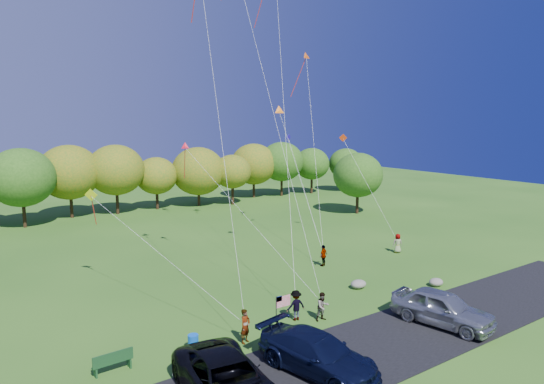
{
  "coord_description": "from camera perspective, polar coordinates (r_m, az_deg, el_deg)",
  "views": [
    {
      "loc": [
        -17.69,
        -20.15,
        11.56
      ],
      "look_at": [
        0.31,
        6.0,
        6.72
      ],
      "focal_mm": 32.0,
      "sensor_mm": 36.0,
      "label": 1
    }
  ],
  "objects": [
    {
      "name": "trash_barrel",
      "position": [
        25.79,
        -9.25,
        -17.07
      ],
      "size": [
        0.54,
        0.54,
        0.81
      ],
      "primitive_type": "cylinder",
      "color": "blue",
      "rests_on": "ground"
    },
    {
      "name": "boulder_near",
      "position": [
        34.35,
        10.13,
        -10.62
      ],
      "size": [
        1.17,
        0.91,
        0.58
      ],
      "primitive_type": "ellipsoid",
      "color": "gray",
      "rests_on": "ground"
    },
    {
      "name": "flyer_e",
      "position": [
        43.58,
        14.56,
        -5.86
      ],
      "size": [
        0.96,
        0.8,
        1.67
      ],
      "primitive_type": "imported",
      "rotation": [
        0.0,
        0.0,
        2.75
      ],
      "color": "#4C4C59",
      "rests_on": "ground"
    },
    {
      "name": "minivan_dark",
      "position": [
        21.24,
        -5.28,
        -21.23
      ],
      "size": [
        3.83,
        6.94,
        1.84
      ],
      "primitive_type": "imported",
      "rotation": [
        0.0,
        0.0,
        -0.12
      ],
      "color": "black",
      "rests_on": "asphalt_lane"
    },
    {
      "name": "treeline",
      "position": [
        59.44,
        -16.3,
        1.79
      ],
      "size": [
        75.86,
        27.22,
        8.14
      ],
      "color": "#382114",
      "rests_on": "ground"
    },
    {
      "name": "park_bench",
      "position": [
        24.57,
        -18.22,
        -18.4
      ],
      "size": [
        1.87,
        0.49,
        1.03
      ],
      "rotation": [
        0.0,
        0.0,
        0.04
      ],
      "color": "#17401E",
      "rests_on": "ground"
    },
    {
      "name": "kites_aloft",
      "position": [
        40.51,
        -2.43,
        18.58
      ],
      "size": [
        24.05,
        9.91,
        20.38
      ],
      "color": "#EF1A74",
      "rests_on": "ground"
    },
    {
      "name": "boulder_far",
      "position": [
        36.11,
        18.74,
        -10.01
      ],
      "size": [
        1.05,
        0.87,
        0.55
      ],
      "primitive_type": "ellipsoid",
      "color": "gray",
      "rests_on": "ground"
    },
    {
      "name": "flyer_b",
      "position": [
        28.78,
        5.98,
        -13.25
      ],
      "size": [
        0.87,
        0.71,
        1.67
      ],
      "primitive_type": "imported",
      "rotation": [
        0.0,
        0.0,
        -0.1
      ],
      "color": "#4C4C59",
      "rests_on": "ground"
    },
    {
      "name": "ground",
      "position": [
        29.2,
        6.4,
        -14.7
      ],
      "size": [
        140.0,
        140.0,
        0.0
      ],
      "primitive_type": "plane",
      "color": "#2A5819",
      "rests_on": "ground"
    },
    {
      "name": "flyer_a",
      "position": [
        26.05,
        -3.16,
        -15.48
      ],
      "size": [
        0.78,
        0.66,
        1.81
      ],
      "primitive_type": "imported",
      "rotation": [
        0.0,
        0.0,
        0.4
      ],
      "color": "#4C4C59",
      "rests_on": "ground"
    },
    {
      "name": "flyer_d",
      "position": [
        38.71,
        6.07,
        -7.44
      ],
      "size": [
        1.08,
        0.74,
        1.7
      ],
      "primitive_type": "imported",
      "rotation": [
        0.0,
        0.0,
        3.5
      ],
      "color": "#4C4C59",
      "rests_on": "ground"
    },
    {
      "name": "minivan_silver",
      "position": [
        29.54,
        19.38,
        -12.71
      ],
      "size": [
        3.4,
        6.07,
        1.95
      ],
      "primitive_type": "imported",
      "rotation": [
        0.0,
        0.0,
        0.2
      ],
      "color": "#969AA0",
      "rests_on": "asphalt_lane"
    },
    {
      "name": "flyer_c",
      "position": [
        28.69,
        2.82,
        -13.17
      ],
      "size": [
        1.23,
        0.81,
        1.78
      ],
      "primitive_type": "imported",
      "rotation": [
        0.0,
        0.0,
        3.0
      ],
      "color": "#4C4C59",
      "rests_on": "ground"
    },
    {
      "name": "flag_assembly",
      "position": [
        25.81,
        1.01,
        -13.38
      ],
      "size": [
        0.92,
        0.6,
        2.49
      ],
      "color": "black",
      "rests_on": "ground"
    },
    {
      "name": "minivan_navy",
      "position": [
        23.34,
        5.39,
        -18.42
      ],
      "size": [
        3.68,
        6.46,
        1.77
      ],
      "primitive_type": "imported",
      "rotation": [
        0.0,
        0.0,
        0.21
      ],
      "color": "black",
      "rests_on": "asphalt_lane"
    },
    {
      "name": "asphalt_lane",
      "position": [
        26.58,
        12.31,
        -17.24
      ],
      "size": [
        44.0,
        6.0,
        0.06
      ],
      "primitive_type": "cube",
      "color": "black",
      "rests_on": "ground"
    }
  ]
}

